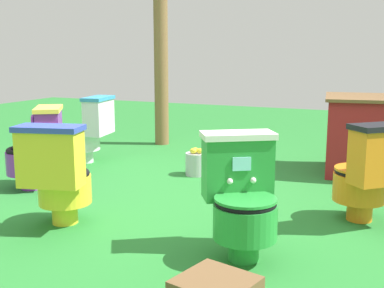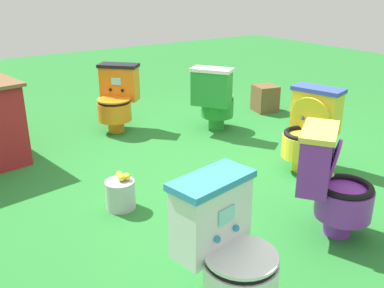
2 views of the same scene
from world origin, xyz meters
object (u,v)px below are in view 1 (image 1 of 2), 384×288
(toilet_orange, at_px, (369,172))
(wooden_post, at_px, (161,56))
(toilet_white, at_px, (90,129))
(lemon_bucket, at_px, (197,163))
(toilet_purple, at_px, (38,147))
(toilet_yellow, at_px, (58,174))
(toilet_green, at_px, (242,195))

(toilet_orange, distance_m, wooden_post, 3.51)
(toilet_white, distance_m, lemon_bucket, 1.30)
(toilet_purple, bearing_deg, wooden_post, -34.58)
(toilet_yellow, relative_size, toilet_green, 1.00)
(toilet_purple, distance_m, wooden_post, 2.44)
(toilet_orange, bearing_deg, toilet_yellow, 162.04)
(toilet_yellow, height_order, lemon_bucket, toilet_yellow)
(toilet_purple, bearing_deg, toilet_white, -23.74)
(lemon_bucket, bearing_deg, toilet_yellow, -99.65)
(toilet_white, bearing_deg, lemon_bucket, -101.25)
(toilet_purple, distance_m, toilet_yellow, 1.06)
(toilet_purple, bearing_deg, toilet_yellow, -165.60)
(toilet_white, distance_m, wooden_post, 1.52)
(toilet_orange, bearing_deg, wooden_post, 98.76)
(toilet_orange, distance_m, lemon_bucket, 1.83)
(toilet_white, relative_size, toilet_green, 1.00)
(toilet_green, relative_size, wooden_post, 0.32)
(lemon_bucket, bearing_deg, toilet_green, -58.61)
(toilet_purple, height_order, toilet_orange, same)
(toilet_purple, distance_m, lemon_bucket, 1.50)
(toilet_yellow, bearing_deg, toilet_green, -12.51)
(toilet_green, distance_m, wooden_post, 3.70)
(toilet_purple, relative_size, lemon_bucket, 2.63)
(toilet_white, xyz_separation_m, toilet_yellow, (0.99, -1.73, 0.00))
(wooden_post, bearing_deg, toilet_yellow, -75.47)
(toilet_yellow, bearing_deg, wooden_post, 89.56)
(toilet_orange, height_order, lemon_bucket, toilet_orange)
(toilet_white, xyz_separation_m, toilet_green, (2.28, -1.67, 0.00))
(toilet_green, bearing_deg, toilet_white, -69.07)
(toilet_green, bearing_deg, wooden_post, -87.79)
(lemon_bucket, bearing_deg, toilet_orange, -25.06)
(toilet_purple, height_order, toilet_yellow, same)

